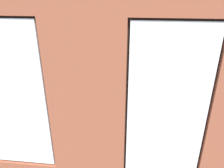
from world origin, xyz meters
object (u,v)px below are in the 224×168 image
potted_plant_corner_near_left (184,72)px  potted_plant_by_left_couch (170,84)px  couch_by_window (60,154)px  potted_plant_foreground_right (57,66)px  media_console (33,92)px  couch_left (193,111)px  cup_ceramic (125,94)px  candle_jar (107,93)px  coffee_table (121,95)px  potted_plant_near_tv (35,100)px  remote_silver (121,93)px  remote_black (134,92)px  tv_flatscreen (30,73)px  papasan_chair (120,75)px  remote_gray (116,91)px

potted_plant_corner_near_left → potted_plant_by_left_couch: 0.93m
couch_by_window → potted_plant_foreground_right: bearing=-70.3°
couch_by_window → media_console: (1.77, -2.65, -0.06)m
couch_left → potted_plant_corner_near_left: size_ratio=2.51×
cup_ceramic → candle_jar: 0.50m
coffee_table → potted_plant_near_tv: (2.22, 0.92, 0.19)m
couch_left → media_console: (4.69, -0.69, -0.06)m
couch_left → potted_plant_by_left_couch: bearing=-166.2°
coffee_table → media_console: bearing=-1.9°
couch_left → remote_silver: (1.92, -0.59, 0.11)m
candle_jar → potted_plant_foreground_right: (2.09, -1.71, 0.13)m
candle_jar → remote_black: 0.81m
remote_silver → potted_plant_by_left_couch: 1.76m
tv_flatscreen → potted_plant_foreground_right: bearing=-100.8°
candle_jar → cup_ceramic: bearing=180.0°
papasan_chair → potted_plant_foreground_right: (2.34, -0.15, 0.19)m
couch_left → coffee_table: bearing=-108.4°
remote_black → media_console: size_ratio=0.15×
remote_gray → tv_flatscreen: bearing=-50.1°
couch_left → coffee_table: 2.01m
couch_by_window → remote_black: couch_by_window is taller
couch_left → coffee_table: size_ratio=1.57×
coffee_table → potted_plant_corner_near_left: potted_plant_corner_near_left is taller
potted_plant_foreground_right → couch_by_window: bearing=109.7°
couch_by_window → couch_left: 3.52m
couch_left → potted_plant_by_left_couch: size_ratio=3.35×
remote_silver → potted_plant_foreground_right: potted_plant_foreground_right is taller
remote_silver → coffee_table: bearing=76.6°
candle_jar → media_console: same height
couch_by_window → potted_plant_near_tv: 2.05m
media_console → papasan_chair: size_ratio=1.10×
potted_plant_near_tv → potted_plant_corner_near_left: bearing=-149.3°
remote_black → potted_plant_by_left_couch: (-1.15, -0.76, -0.02)m
papasan_chair → media_console: bearing=27.1°
potted_plant_foreground_right → remote_black: bearing=153.1°
couch_by_window → potted_plant_near_tv: potted_plant_near_tv is taller
cup_ceramic → remote_black: bearing=-136.1°
potted_plant_near_tv → potted_plant_by_left_couch: bearing=-154.2°
potted_plant_foreground_right → candle_jar: bearing=140.7°
potted_plant_near_tv → potted_plant_corner_near_left: size_ratio=1.38×
potted_plant_foreground_right → potted_plant_by_left_couch: (-4.01, 0.69, -0.20)m
tv_flatscreen → cup_ceramic: bearing=175.8°
remote_gray → potted_plant_corner_near_left: 2.71m
cup_ceramic → tv_flatscreen: tv_flatscreen is taller
candle_jar → remote_gray: 0.32m
couch_left → potted_plant_by_left_couch: (0.40, -1.49, 0.09)m
remote_silver → media_console: media_console is taller
remote_gray → tv_flatscreen: size_ratio=0.15×
remote_silver → media_console: size_ratio=0.15×
candle_jar → potted_plant_by_left_couch: size_ratio=0.19×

